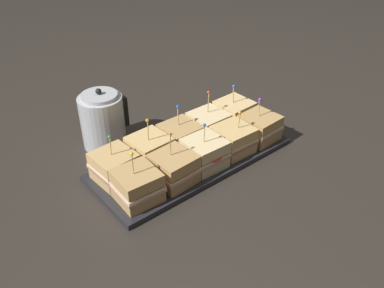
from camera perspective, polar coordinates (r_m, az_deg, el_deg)
name	(u,v)px	position (r m, az deg, el deg)	size (l,w,h in m)	color
ground_plane	(192,161)	(1.35, 0.00, -2.37)	(6.00, 6.00, 0.00)	#2D2823
serving_platter	(192,159)	(1.35, 0.00, -2.06)	(0.67, 0.28, 0.02)	#232328
sandwich_front_far_left	(137,186)	(1.16, -7.68, -5.84)	(0.13, 0.13, 0.17)	tan
sandwich_front_left	(174,169)	(1.21, -2.58, -3.49)	(0.13, 0.13, 0.17)	tan
sandwich_front_center	(205,153)	(1.28, 1.82, -1.28)	(0.12, 0.13, 0.16)	beige
sandwich_front_right	(233,139)	(1.35, 5.79, 0.65)	(0.12, 0.12, 0.15)	tan
sandwich_front_far_right	(259,127)	(1.43, 9.44, 2.32)	(0.13, 0.13, 0.16)	tan
sandwich_back_far_left	(115,166)	(1.24, -10.82, -3.09)	(0.13, 0.13, 0.16)	tan
sandwich_back_left	(150,150)	(1.29, -5.95, -0.91)	(0.13, 0.13, 0.17)	tan
sandwich_back_center	(180,137)	(1.36, -1.67, 0.96)	(0.12, 0.12, 0.16)	tan
sandwich_back_right	(208,125)	(1.42, 2.28, 2.68)	(0.12, 0.12, 0.17)	beige
sandwich_back_far_right	(234,113)	(1.50, 5.94, 4.29)	(0.13, 0.13, 0.16)	#DBB77A
kettle_steel	(103,120)	(1.42, -12.41, 3.28)	(0.17, 0.15, 0.21)	#B7BABF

